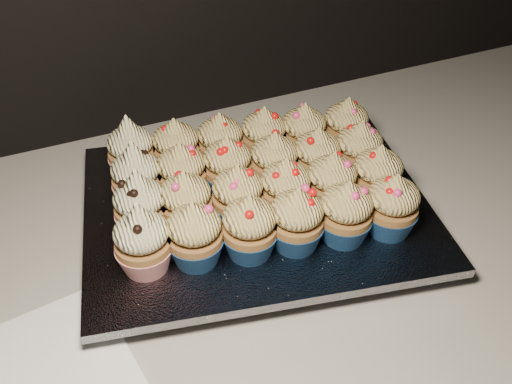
# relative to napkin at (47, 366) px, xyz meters

# --- Properties ---
(worktop) EXTENTS (2.44, 0.64, 0.04)m
(worktop) POSITION_rel_napkin_xyz_m (0.32, 0.10, -0.02)
(worktop) COLOR beige
(worktop) RESTS_ON cabinet
(napkin) EXTENTS (0.18, 0.18, 0.00)m
(napkin) POSITION_rel_napkin_xyz_m (0.00, 0.00, 0.00)
(napkin) COLOR white
(napkin) RESTS_ON worktop
(baking_tray) EXTENTS (0.45, 0.37, 0.02)m
(baking_tray) POSITION_rel_napkin_xyz_m (0.28, 0.12, 0.01)
(baking_tray) COLOR black
(baking_tray) RESTS_ON worktop
(foil_lining) EXTENTS (0.49, 0.41, 0.01)m
(foil_lining) POSITION_rel_napkin_xyz_m (0.28, 0.12, 0.03)
(foil_lining) COLOR silver
(foil_lining) RESTS_ON baking_tray
(cupcake_0) EXTENTS (0.06, 0.06, 0.10)m
(cupcake_0) POSITION_rel_napkin_xyz_m (0.12, 0.06, 0.07)
(cupcake_0) COLOR red
(cupcake_0) RESTS_ON foil_lining
(cupcake_1) EXTENTS (0.06, 0.06, 0.08)m
(cupcake_1) POSITION_rel_napkin_xyz_m (0.18, 0.05, 0.07)
(cupcake_1) COLOR navy
(cupcake_1) RESTS_ON foil_lining
(cupcake_2) EXTENTS (0.06, 0.06, 0.08)m
(cupcake_2) POSITION_rel_napkin_xyz_m (0.24, 0.04, 0.07)
(cupcake_2) COLOR navy
(cupcake_2) RESTS_ON foil_lining
(cupcake_3) EXTENTS (0.06, 0.06, 0.08)m
(cupcake_3) POSITION_rel_napkin_xyz_m (0.29, 0.03, 0.07)
(cupcake_3) COLOR navy
(cupcake_3) RESTS_ON foil_lining
(cupcake_4) EXTENTS (0.06, 0.06, 0.08)m
(cupcake_4) POSITION_rel_napkin_xyz_m (0.35, 0.02, 0.07)
(cupcake_4) COLOR navy
(cupcake_4) RESTS_ON foil_lining
(cupcake_5) EXTENTS (0.06, 0.06, 0.08)m
(cupcake_5) POSITION_rel_napkin_xyz_m (0.40, 0.01, 0.07)
(cupcake_5) COLOR navy
(cupcake_5) RESTS_ON foil_lining
(cupcake_6) EXTENTS (0.06, 0.06, 0.10)m
(cupcake_6) POSITION_rel_napkin_xyz_m (0.14, 0.12, 0.07)
(cupcake_6) COLOR red
(cupcake_6) RESTS_ON foil_lining
(cupcake_7) EXTENTS (0.06, 0.06, 0.08)m
(cupcake_7) POSITION_rel_napkin_xyz_m (0.19, 0.11, 0.07)
(cupcake_7) COLOR navy
(cupcake_7) RESTS_ON foil_lining
(cupcake_8) EXTENTS (0.06, 0.06, 0.08)m
(cupcake_8) POSITION_rel_napkin_xyz_m (0.25, 0.09, 0.07)
(cupcake_8) COLOR navy
(cupcake_8) RESTS_ON foil_lining
(cupcake_9) EXTENTS (0.06, 0.06, 0.08)m
(cupcake_9) POSITION_rel_napkin_xyz_m (0.30, 0.08, 0.07)
(cupcake_9) COLOR navy
(cupcake_9) RESTS_ON foil_lining
(cupcake_10) EXTENTS (0.06, 0.06, 0.08)m
(cupcake_10) POSITION_rel_napkin_xyz_m (0.36, 0.07, 0.07)
(cupcake_10) COLOR navy
(cupcake_10) RESTS_ON foil_lining
(cupcake_11) EXTENTS (0.06, 0.06, 0.08)m
(cupcake_11) POSITION_rel_napkin_xyz_m (0.42, 0.06, 0.07)
(cupcake_11) COLOR navy
(cupcake_11) RESTS_ON foil_lining
(cupcake_12) EXTENTS (0.06, 0.06, 0.10)m
(cupcake_12) POSITION_rel_napkin_xyz_m (0.15, 0.18, 0.07)
(cupcake_12) COLOR red
(cupcake_12) RESTS_ON foil_lining
(cupcake_13) EXTENTS (0.06, 0.06, 0.08)m
(cupcake_13) POSITION_rel_napkin_xyz_m (0.20, 0.16, 0.07)
(cupcake_13) COLOR navy
(cupcake_13) RESTS_ON foil_lining
(cupcake_14) EXTENTS (0.06, 0.06, 0.08)m
(cupcake_14) POSITION_rel_napkin_xyz_m (0.26, 0.15, 0.07)
(cupcake_14) COLOR navy
(cupcake_14) RESTS_ON foil_lining
(cupcake_15) EXTENTS (0.06, 0.06, 0.08)m
(cupcake_15) POSITION_rel_napkin_xyz_m (0.32, 0.14, 0.07)
(cupcake_15) COLOR navy
(cupcake_15) RESTS_ON foil_lining
(cupcake_16) EXTENTS (0.06, 0.06, 0.08)m
(cupcake_16) POSITION_rel_napkin_xyz_m (0.37, 0.13, 0.07)
(cupcake_16) COLOR navy
(cupcake_16) RESTS_ON foil_lining
(cupcake_17) EXTENTS (0.06, 0.06, 0.08)m
(cupcake_17) POSITION_rel_napkin_xyz_m (0.43, 0.12, 0.07)
(cupcake_17) COLOR navy
(cupcake_17) RESTS_ON foil_lining
(cupcake_18) EXTENTS (0.06, 0.06, 0.10)m
(cupcake_18) POSITION_rel_napkin_xyz_m (0.15, 0.24, 0.07)
(cupcake_18) COLOR red
(cupcake_18) RESTS_ON foil_lining
(cupcake_19) EXTENTS (0.06, 0.06, 0.08)m
(cupcake_19) POSITION_rel_napkin_xyz_m (0.21, 0.22, 0.07)
(cupcake_19) COLOR navy
(cupcake_19) RESTS_ON foil_lining
(cupcake_20) EXTENTS (0.06, 0.06, 0.08)m
(cupcake_20) POSITION_rel_napkin_xyz_m (0.27, 0.21, 0.07)
(cupcake_20) COLOR navy
(cupcake_20) RESTS_ON foil_lining
(cupcake_21) EXTENTS (0.06, 0.06, 0.08)m
(cupcake_21) POSITION_rel_napkin_xyz_m (0.33, 0.20, 0.07)
(cupcake_21) COLOR navy
(cupcake_21) RESTS_ON foil_lining
(cupcake_22) EXTENTS (0.06, 0.06, 0.08)m
(cupcake_22) POSITION_rel_napkin_xyz_m (0.38, 0.19, 0.07)
(cupcake_22) COLOR navy
(cupcake_22) RESTS_ON foil_lining
(cupcake_23) EXTENTS (0.06, 0.06, 0.08)m
(cupcake_23) POSITION_rel_napkin_xyz_m (0.44, 0.18, 0.07)
(cupcake_23) COLOR navy
(cupcake_23) RESTS_ON foil_lining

